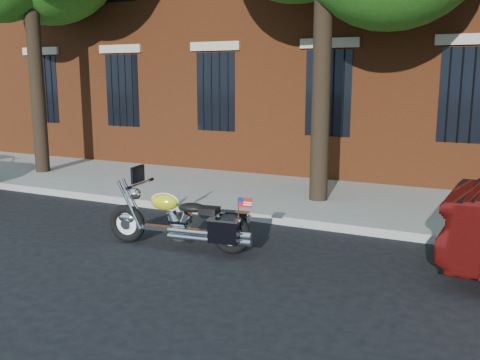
% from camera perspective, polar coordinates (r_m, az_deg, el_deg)
% --- Properties ---
extents(ground, '(120.00, 120.00, 0.00)m').
position_cam_1_polar(ground, '(8.53, -0.94, -6.69)').
color(ground, black).
rests_on(ground, ground).
extents(curb, '(40.00, 0.16, 0.15)m').
position_cam_1_polar(curb, '(9.71, 2.75, -4.04)').
color(curb, gray).
rests_on(curb, ground).
extents(sidewalk, '(40.00, 3.60, 0.15)m').
position_cam_1_polar(sidewalk, '(11.41, 6.47, -1.82)').
color(sidewalk, gray).
rests_on(sidewalk, ground).
extents(motorcycle, '(2.48, 0.87, 1.24)m').
position_cam_1_polar(motorcycle, '(8.15, -5.94, -4.52)').
color(motorcycle, black).
rests_on(motorcycle, ground).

